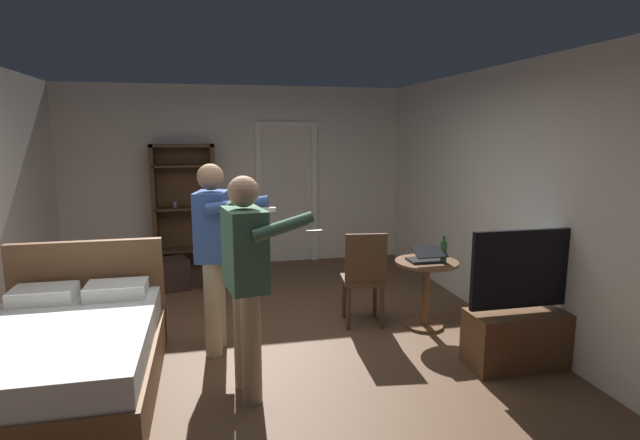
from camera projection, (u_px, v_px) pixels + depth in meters
ground_plane at (264, 353)px, 4.58m from camera, size 7.16×7.16×0.00m
wall_back at (237, 176)px, 7.54m from camera, size 5.22×0.12×2.65m
wall_right at (523, 200)px, 4.90m from camera, size 0.12×6.75×2.65m
doorway_frame at (287, 183)px, 7.64m from camera, size 0.93×0.08×2.13m
bed at (66, 356)px, 3.83m from camera, size 1.32×1.91×1.02m
bookshelf at (185, 203)px, 7.21m from camera, size 0.88×0.32×1.81m
tv_flatscreen at (529, 326)px, 4.30m from camera, size 1.14×0.40×1.19m
side_table at (426, 283)px, 5.11m from camera, size 0.64×0.64×0.70m
laptop at (426, 257)px, 5.02m from camera, size 0.32×0.33×0.17m
bottle_on_table at (444, 251)px, 5.01m from camera, size 0.06×0.06×0.27m
wooden_chair at (364, 275)px, 5.14m from camera, size 0.47×0.47×0.99m
person_blue_shirt at (247, 271)px, 3.71m from camera, size 0.70×0.61×1.67m
person_striped_shirt at (214, 246)px, 4.48m from camera, size 0.69×0.65×1.71m
suitcase_dark at (169, 274)px, 6.41m from camera, size 0.55×0.50×0.39m
suitcase_small at (229, 272)px, 6.53m from camera, size 0.64×0.31×0.39m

